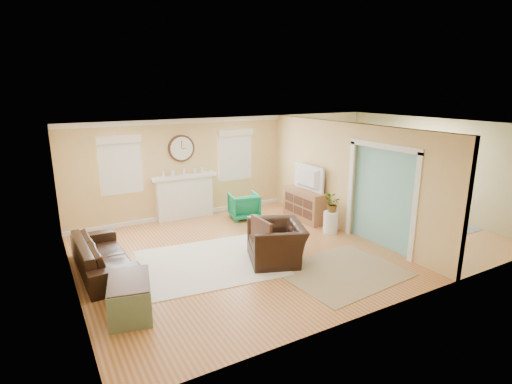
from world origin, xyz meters
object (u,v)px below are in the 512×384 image
(credenza, at_px, (305,205))
(eames_chair, at_px, (276,242))
(sofa, at_px, (103,255))
(dining_table, at_px, (396,208))
(green_chair, at_px, (244,206))

(credenza, bearing_deg, eames_chair, -138.46)
(sofa, height_order, dining_table, dining_table)
(green_chair, bearing_deg, dining_table, 160.33)
(sofa, xyz_separation_m, credenza, (5.13, 0.62, 0.08))
(sofa, relative_size, dining_table, 1.17)
(eames_chair, distance_m, dining_table, 4.15)
(credenza, relative_size, dining_table, 0.72)
(dining_table, bearing_deg, sofa, 94.78)
(eames_chair, bearing_deg, green_chair, -173.68)
(eames_chair, height_order, green_chair, eames_chair)
(green_chair, bearing_deg, eames_chair, 87.23)
(sofa, xyz_separation_m, dining_table, (7.18, -0.57, 0.01))
(sofa, distance_m, dining_table, 7.20)
(dining_table, bearing_deg, eames_chair, 107.97)
(credenza, bearing_deg, green_chair, 146.37)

